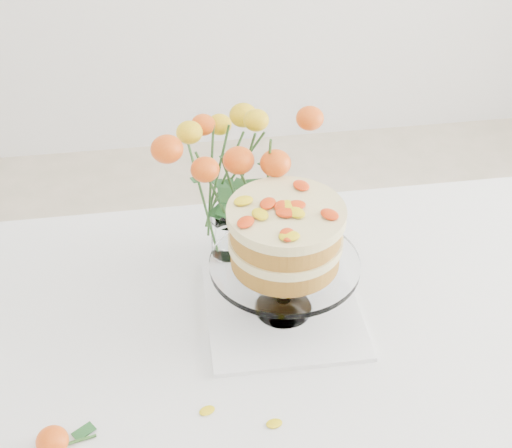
{
  "coord_description": "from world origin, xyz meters",
  "views": [
    {
      "loc": [
        -0.15,
        -0.81,
        1.67
      ],
      "look_at": [
        0.0,
        0.19,
        0.9
      ],
      "focal_mm": 50.0,
      "sensor_mm": 36.0,
      "label": 1
    }
  ],
  "objects": [
    {
      "name": "table",
      "position": [
        0.0,
        0.0,
        0.67
      ],
      "size": [
        1.43,
        0.93,
        0.76
      ],
      "color": "#A67E61",
      "rests_on": "ground"
    },
    {
      "name": "napkin",
      "position": [
        0.04,
        0.1,
        0.76
      ],
      "size": [
        0.28,
        0.28,
        0.01
      ],
      "primitive_type": "cube",
      "rotation": [
        0.0,
        0.0,
        -0.02
      ],
      "color": "white",
      "rests_on": "table"
    },
    {
      "name": "cake_stand",
      "position": [
        0.04,
        0.1,
        0.92
      ],
      "size": [
        0.26,
        0.26,
        0.23
      ],
      "rotation": [
        0.0,
        0.0,
        0.1
      ],
      "color": "white",
      "rests_on": "napkin"
    },
    {
      "name": "rose_vase",
      "position": [
        -0.04,
        0.27,
        0.98
      ],
      "size": [
        0.29,
        0.29,
        0.38
      ],
      "rotation": [
        0.0,
        0.0,
        -0.17
      ],
      "color": "white",
      "rests_on": "table"
    },
    {
      "name": "loose_rose_far",
      "position": [
        -0.35,
        -0.13,
        0.78
      ],
      "size": [
        0.09,
        0.05,
        0.04
      ],
      "rotation": [
        0.0,
        0.0,
        0.21
      ],
      "color": "#E1440B",
      "rests_on": "table"
    },
    {
      "name": "stray_petal_a",
      "position": [
        -0.12,
        -0.1,
        0.76
      ],
      "size": [
        0.03,
        0.02,
        0.0
      ],
      "primitive_type": "ellipsoid",
      "color": "yellow",
      "rests_on": "table"
    },
    {
      "name": "stray_petal_b",
      "position": [
        -0.02,
        -0.14,
        0.76
      ],
      "size": [
        0.03,
        0.02,
        0.0
      ],
      "primitive_type": "ellipsoid",
      "color": "yellow",
      "rests_on": "table"
    }
  ]
}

